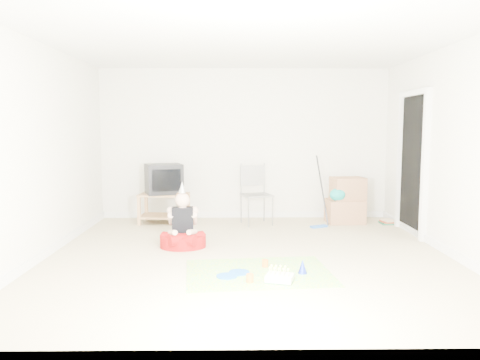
{
  "coord_description": "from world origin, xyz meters",
  "views": [
    {
      "loc": [
        -0.18,
        -5.68,
        1.57
      ],
      "look_at": [
        -0.1,
        0.4,
        0.9
      ],
      "focal_mm": 35.0,
      "sensor_mm": 36.0,
      "label": 1
    }
  ],
  "objects_px": {
    "cardboard_boxes": "(346,201)",
    "seated_woman": "(183,233)",
    "folding_chair": "(257,195)",
    "birthday_cake": "(280,278)",
    "crt_tv": "(164,179)",
    "tv_stand": "(164,206)"
  },
  "relations": [
    {
      "from": "cardboard_boxes",
      "to": "seated_woman",
      "type": "height_order",
      "value": "seated_woman"
    },
    {
      "from": "folding_chair",
      "to": "birthday_cake",
      "type": "xyz_separation_m",
      "value": [
        0.1,
        -2.93,
        -0.45
      ]
    },
    {
      "from": "crt_tv",
      "to": "seated_woman",
      "type": "distance_m",
      "value": 1.76
    },
    {
      "from": "crt_tv",
      "to": "folding_chair",
      "type": "xyz_separation_m",
      "value": [
        1.53,
        -0.11,
        -0.26
      ]
    },
    {
      "from": "folding_chair",
      "to": "cardboard_boxes",
      "type": "bearing_deg",
      "value": 4.24
    },
    {
      "from": "folding_chair",
      "to": "cardboard_boxes",
      "type": "relative_size",
      "value": 1.31
    },
    {
      "from": "folding_chair",
      "to": "crt_tv",
      "type": "bearing_deg",
      "value": 175.87
    },
    {
      "from": "crt_tv",
      "to": "birthday_cake",
      "type": "height_order",
      "value": "crt_tv"
    },
    {
      "from": "tv_stand",
      "to": "folding_chair",
      "type": "distance_m",
      "value": 1.55
    },
    {
      "from": "crt_tv",
      "to": "tv_stand",
      "type": "bearing_deg",
      "value": -82.55
    },
    {
      "from": "tv_stand",
      "to": "folding_chair",
      "type": "relative_size",
      "value": 0.84
    },
    {
      "from": "cardboard_boxes",
      "to": "crt_tv",
      "type": "bearing_deg",
      "value": 180.0
    },
    {
      "from": "tv_stand",
      "to": "seated_woman",
      "type": "height_order",
      "value": "seated_woman"
    },
    {
      "from": "tv_stand",
      "to": "seated_woman",
      "type": "distance_m",
      "value": 1.67
    },
    {
      "from": "seated_woman",
      "to": "birthday_cake",
      "type": "distance_m",
      "value": 1.85
    },
    {
      "from": "crt_tv",
      "to": "cardboard_boxes",
      "type": "bearing_deg",
      "value": -19.12
    },
    {
      "from": "tv_stand",
      "to": "crt_tv",
      "type": "xyz_separation_m",
      "value": [
        -0.0,
        0.0,
        0.45
      ]
    },
    {
      "from": "seated_woman",
      "to": "tv_stand",
      "type": "bearing_deg",
      "value": 106.8
    },
    {
      "from": "tv_stand",
      "to": "birthday_cake",
      "type": "height_order",
      "value": "tv_stand"
    },
    {
      "from": "birthday_cake",
      "to": "crt_tv",
      "type": "bearing_deg",
      "value": 118.2
    },
    {
      "from": "crt_tv",
      "to": "folding_chair",
      "type": "relative_size",
      "value": 0.57
    },
    {
      "from": "tv_stand",
      "to": "folding_chair",
      "type": "bearing_deg",
      "value": -4.13
    }
  ]
}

